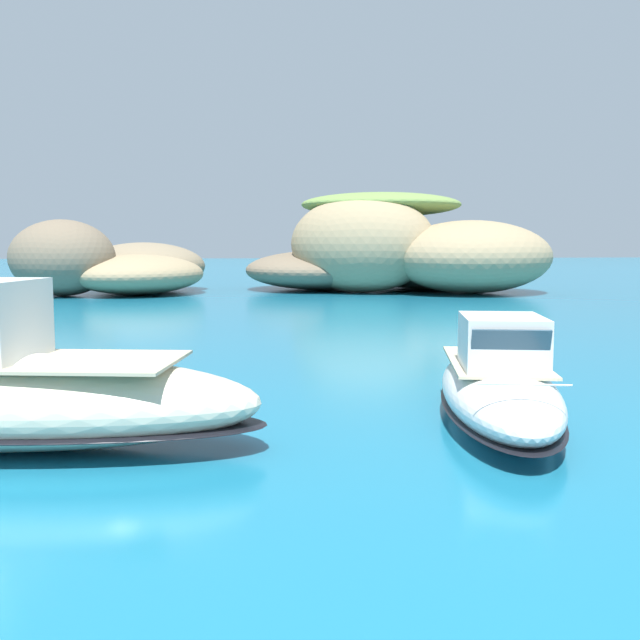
% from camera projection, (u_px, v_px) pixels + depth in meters
% --- Properties ---
extents(islet_large, '(29.16, 26.91, 8.28)m').
position_uv_depth(islet_large, '(401.00, 254.00, 61.99)').
color(islet_large, '#84755B').
rests_on(islet_large, ground).
extents(islet_small, '(17.75, 17.82, 5.79)m').
position_uv_depth(islet_small, '(117.00, 266.00, 58.77)').
color(islet_small, '#756651').
rests_on(islet_small, ground).
extents(motorboat_white, '(4.14, 8.52, 2.42)m').
position_uv_depth(motorboat_white, '(498.00, 386.00, 16.29)').
color(motorboat_white, white).
rests_on(motorboat_white, ground).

